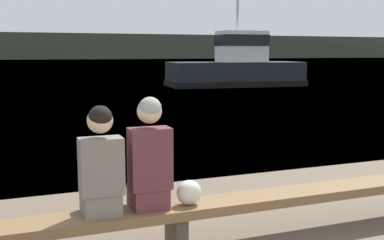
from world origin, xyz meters
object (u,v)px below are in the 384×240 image
(bench_main, at_px, (176,214))
(tugboat_red, at_px, (236,69))
(shopping_bag, at_px, (189,193))
(person_right, at_px, (149,158))
(person_left, at_px, (101,165))

(bench_main, distance_m, tugboat_red, 22.69)
(shopping_bag, xyz_separation_m, tugboat_red, (10.60, 20.01, 0.38))
(bench_main, height_order, shopping_bag, shopping_bag)
(person_right, xyz_separation_m, shopping_bag, (0.38, -0.02, -0.36))
(bench_main, distance_m, person_left, 0.89)
(person_right, bearing_deg, person_left, 179.88)
(bench_main, bearing_deg, tugboat_red, 61.79)
(person_right, distance_m, shopping_bag, 0.53)
(person_right, distance_m, tugboat_red, 22.81)
(person_left, xyz_separation_m, shopping_bag, (0.82, -0.02, -0.34))
(bench_main, relative_size, person_right, 6.37)
(person_left, bearing_deg, shopping_bag, -1.39)
(bench_main, height_order, tugboat_red, tugboat_red)
(bench_main, distance_m, person_right, 0.62)
(person_right, bearing_deg, tugboat_red, 61.22)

